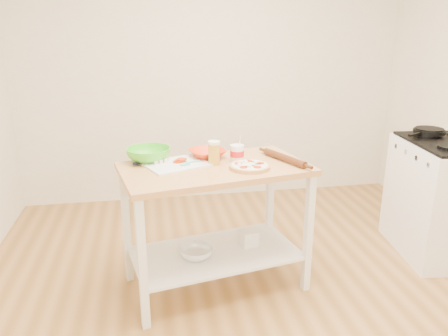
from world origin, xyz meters
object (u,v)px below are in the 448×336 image
(orange_bowl, at_px, (207,154))
(gas_stove, at_px, (447,198))
(beer_pint, at_px, (214,153))
(prep_island, at_px, (215,201))
(knife, at_px, (146,162))
(pizza, at_px, (250,166))
(yogurt_tub, at_px, (237,153))
(shelf_glass_bowl, at_px, (196,253))
(skillet, at_px, (429,132))
(spatula, at_px, (189,163))
(rolling_pin, at_px, (284,158))
(cutting_board, at_px, (176,164))
(shelf_bin, at_px, (249,238))
(green_bowl, at_px, (148,155))

(orange_bowl, bearing_deg, gas_stove, -1.23)
(gas_stove, bearing_deg, beer_pint, -169.77)
(prep_island, height_order, knife, knife)
(beer_pint, bearing_deg, prep_island, -89.32)
(pizza, height_order, yogurt_tub, yogurt_tub)
(knife, relative_size, shelf_glass_bowl, 1.05)
(skillet, bearing_deg, beer_pint, 166.85)
(knife, bearing_deg, skillet, -21.97)
(prep_island, relative_size, shelf_glass_bowl, 5.79)
(spatula, bearing_deg, rolling_pin, -24.20)
(knife, xyz_separation_m, rolling_pin, (0.94, -0.11, 0.01))
(skillet, relative_size, pizza, 1.40)
(cutting_board, height_order, orange_bowl, orange_bowl)
(beer_pint, height_order, shelf_glass_bowl, beer_pint)
(shelf_bin, bearing_deg, rolling_pin, -10.39)
(prep_island, distance_m, knife, 0.54)
(shelf_glass_bowl, bearing_deg, yogurt_tub, 23.76)
(yogurt_tub, bearing_deg, cutting_board, -178.31)
(spatula, relative_size, orange_bowl, 0.56)
(yogurt_tub, bearing_deg, shelf_glass_bowl, -156.24)
(skillet, height_order, orange_bowl, skillet)
(gas_stove, relative_size, shelf_glass_bowl, 4.80)
(yogurt_tub, bearing_deg, gas_stove, 2.69)
(pizza, bearing_deg, knife, 161.86)
(orange_bowl, relative_size, green_bowl, 0.82)
(pizza, height_order, rolling_pin, rolling_pin)
(rolling_pin, bearing_deg, pizza, -157.98)
(cutting_board, xyz_separation_m, spatula, (0.09, -0.03, 0.01))
(pizza, xyz_separation_m, shelf_bin, (0.04, 0.15, -0.60))
(beer_pint, xyz_separation_m, shelf_bin, (0.26, 0.02, -0.66))
(prep_island, relative_size, orange_bowl, 5.42)
(beer_pint, bearing_deg, pizza, -31.55)
(cutting_board, relative_size, spatula, 3.51)
(knife, bearing_deg, beer_pint, -39.28)
(pizza, height_order, spatula, pizza)
(prep_island, height_order, beer_pint, beer_pint)
(knife, bearing_deg, pizza, -46.56)
(knife, xyz_separation_m, shelf_bin, (0.71, -0.07, -0.60))
(prep_island, height_order, pizza, pizza)
(prep_island, bearing_deg, gas_stove, 4.91)
(skillet, bearing_deg, gas_stove, -90.81)
(green_bowl, bearing_deg, knife, -106.39)
(skillet, xyz_separation_m, pizza, (-1.61, -0.48, -0.06))
(shelf_glass_bowl, bearing_deg, beer_pint, 33.30)
(prep_island, height_order, yogurt_tub, yogurt_tub)
(pizza, bearing_deg, rolling_pin, 22.02)
(rolling_pin, xyz_separation_m, shelf_glass_bowl, (-0.63, -0.07, -0.63))
(prep_island, bearing_deg, spatula, 165.82)
(prep_island, height_order, green_bowl, green_bowl)
(pizza, relative_size, beer_pint, 1.67)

